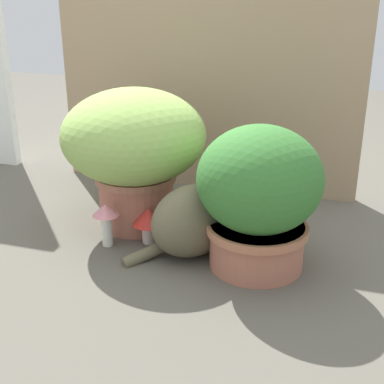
# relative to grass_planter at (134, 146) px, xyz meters

# --- Properties ---
(ground_plane) EXTENTS (6.00, 6.00, 0.00)m
(ground_plane) POSITION_rel_grass_planter_xyz_m (0.05, -0.14, -0.27)
(ground_plane) COLOR #565248
(cardboard_backdrop) EXTENTS (1.18, 0.03, 0.90)m
(cardboard_backdrop) POSITION_rel_grass_planter_xyz_m (0.11, 0.43, 0.18)
(cardboard_backdrop) COLOR tan
(cardboard_backdrop) RESTS_ON ground
(grass_planter) EXTENTS (0.46, 0.46, 0.46)m
(grass_planter) POSITION_rel_grass_planter_xyz_m (0.00, 0.00, 0.00)
(grass_planter) COLOR #AC6652
(grass_planter) RESTS_ON ground
(leafy_planter) EXTENTS (0.34, 0.34, 0.41)m
(leafy_planter) POSITION_rel_grass_planter_xyz_m (0.43, -0.16, -0.06)
(leafy_planter) COLOR #AC6850
(leafy_planter) RESTS_ON ground
(cat) EXTENTS (0.33, 0.31, 0.32)m
(cat) POSITION_rel_grass_planter_xyz_m (0.25, -0.14, -0.15)
(cat) COLOR brown
(cat) RESTS_ON ground
(mushroom_ornament_pink) EXTENTS (0.08, 0.08, 0.14)m
(mushroom_ornament_pink) POSITION_rel_grass_planter_xyz_m (-0.03, -0.17, -0.18)
(mushroom_ornament_pink) COLOR silver
(mushroom_ornament_pink) RESTS_ON ground
(mushroom_ornament_red) EXTENTS (0.10, 0.10, 0.11)m
(mushroom_ornament_red) POSITION_rel_grass_planter_xyz_m (0.09, -0.12, -0.20)
(mushroom_ornament_red) COLOR silver
(mushroom_ornament_red) RESTS_ON ground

